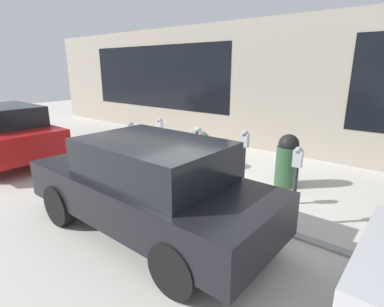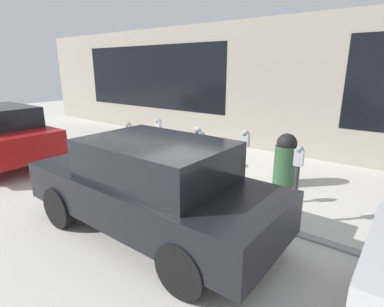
{
  "view_description": "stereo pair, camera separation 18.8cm",
  "coord_description": "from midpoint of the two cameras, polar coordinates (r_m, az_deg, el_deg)",
  "views": [
    {
      "loc": [
        -3.69,
        4.46,
        2.64
      ],
      "look_at": [
        0.0,
        -0.08,
        0.95
      ],
      "focal_mm": 28.0,
      "sensor_mm": 36.0,
      "label": 1
    },
    {
      "loc": [
        -3.55,
        4.58,
        2.64
      ],
      "look_at": [
        0.0,
        -0.08,
        0.95
      ],
      "focal_mm": 28.0,
      "sensor_mm": 36.0,
      "label": 2
    }
  ],
  "objects": [
    {
      "name": "ground_plane",
      "position": [
        6.37,
        -1.31,
        -8.37
      ],
      "size": [
        40.0,
        40.0,
        0.0
      ],
      "primitive_type": "plane",
      "color": "beige"
    },
    {
      "name": "parked_car_middle",
      "position": [
        4.84,
        -8.91,
        -6.06
      ],
      "size": [
        4.33,
        1.82,
        1.59
      ],
      "rotation": [
        0.0,
        0.0,
        -0.01
      ],
      "color": "black",
      "rests_on": "ground_plane"
    },
    {
      "name": "parking_meter_farthest",
      "position": [
        7.72,
        -12.61,
        3.15
      ],
      "size": [
        0.17,
        0.14,
        1.33
      ],
      "color": "#38383D",
      "rests_on": "ground_plane"
    },
    {
      "name": "parking_meter_nearest",
      "position": [
        5.28,
        18.43,
        -3.84
      ],
      "size": [
        0.15,
        0.13,
        1.41
      ],
      "color": "#38383D",
      "rests_on": "ground_plane"
    },
    {
      "name": "parking_meter_middle",
      "position": [
        6.19,
        0.19,
        0.98
      ],
      "size": [
        0.18,
        0.16,
        1.48
      ],
      "color": "#38383D",
      "rests_on": "ground_plane"
    },
    {
      "name": "curb_strip",
      "position": [
        6.3,
        -1.77,
        -8.44
      ],
      "size": [
        24.5,
        0.16,
        0.04
      ],
      "color": "gray",
      "rests_on": "ground_plane"
    },
    {
      "name": "parking_meter_fourth",
      "position": [
        6.94,
        -7.11,
        2.12
      ],
      "size": [
        0.15,
        0.12,
        1.54
      ],
      "color": "#38383D",
      "rests_on": "ground_plane"
    },
    {
      "name": "building_facade",
      "position": [
        9.71,
        15.66,
        12.08
      ],
      "size": [
        24.5,
        0.17,
        4.08
      ],
      "color": "#9E9384",
      "rests_on": "ground_plane"
    },
    {
      "name": "planter_box",
      "position": [
        8.03,
        0.14,
        -0.2
      ],
      "size": [
        1.21,
        1.19,
        1.03
      ],
      "color": "gray",
      "rests_on": "ground_plane"
    },
    {
      "name": "parking_meter_second",
      "position": [
        5.71,
        8.98,
        -0.69
      ],
      "size": [
        0.16,
        0.13,
        1.54
      ],
      "color": "#38383D",
      "rests_on": "ground_plane"
    },
    {
      "name": "trash_bin",
      "position": [
        7.14,
        16.65,
        -1.08
      ],
      "size": [
        0.5,
        0.5,
        1.21
      ],
      "color": "#2D5133",
      "rests_on": "ground_plane"
    }
  ]
}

